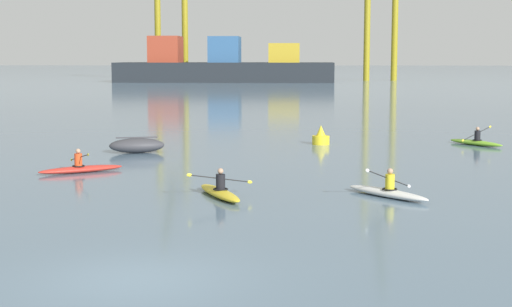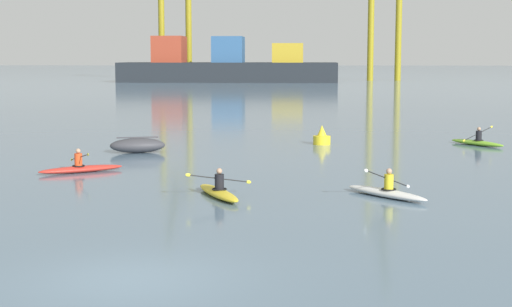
{
  "view_description": "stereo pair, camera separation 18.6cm",
  "coord_description": "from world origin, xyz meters",
  "px_view_note": "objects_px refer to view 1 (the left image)",
  "views": [
    {
      "loc": [
        3.27,
        -15.22,
        4.52
      ],
      "look_at": [
        1.6,
        16.28,
        0.6
      ],
      "focal_mm": 54.66,
      "sensor_mm": 36.0,
      "label": 1
    },
    {
      "loc": [
        3.45,
        -15.21,
        4.52
      ],
      "look_at": [
        1.6,
        16.28,
        0.6
      ],
      "focal_mm": 54.66,
      "sensor_mm": 36.0,
      "label": 2
    }
  ],
  "objects_px": {
    "container_barge": "(223,67)",
    "kayak_yellow": "(220,192)",
    "gantry_crane_west": "(171,1)",
    "kayak_white": "(388,192)",
    "kayak_red": "(81,168)",
    "capsized_dinghy": "(137,145)",
    "kayak_lime": "(476,142)",
    "channel_buoy": "(321,137)"
  },
  "relations": [
    {
      "from": "channel_buoy",
      "to": "kayak_yellow",
      "type": "distance_m",
      "value": 15.98
    },
    {
      "from": "container_barge",
      "to": "gantry_crane_west",
      "type": "bearing_deg",
      "value": 135.35
    },
    {
      "from": "channel_buoy",
      "to": "kayak_yellow",
      "type": "bearing_deg",
      "value": -103.53
    },
    {
      "from": "gantry_crane_west",
      "to": "kayak_red",
      "type": "xyz_separation_m",
      "value": [
        16.14,
        -122.31,
        -15.17
      ]
    },
    {
      "from": "gantry_crane_west",
      "to": "capsized_dinghy",
      "type": "height_order",
      "value": "gantry_crane_west"
    },
    {
      "from": "kayak_white",
      "to": "kayak_red",
      "type": "bearing_deg",
      "value": 157.36
    },
    {
      "from": "container_barge",
      "to": "channel_buoy",
      "type": "bearing_deg",
      "value": -81.73
    },
    {
      "from": "capsized_dinghy",
      "to": "kayak_yellow",
      "type": "height_order",
      "value": "kayak_yellow"
    },
    {
      "from": "container_barge",
      "to": "gantry_crane_west",
      "type": "distance_m",
      "value": 20.16
    },
    {
      "from": "gantry_crane_west",
      "to": "kayak_yellow",
      "type": "bearing_deg",
      "value": -80.14
    },
    {
      "from": "container_barge",
      "to": "capsized_dinghy",
      "type": "relative_size",
      "value": 13.97
    },
    {
      "from": "gantry_crane_west",
      "to": "kayak_red",
      "type": "height_order",
      "value": "gantry_crane_west"
    },
    {
      "from": "capsized_dinghy",
      "to": "kayak_red",
      "type": "relative_size",
      "value": 0.89
    },
    {
      "from": "kayak_lime",
      "to": "kayak_red",
      "type": "xyz_separation_m",
      "value": [
        -17.7,
        -10.5,
        0.0
      ]
    },
    {
      "from": "gantry_crane_west",
      "to": "kayak_lime",
      "type": "relative_size",
      "value": 9.76
    },
    {
      "from": "gantry_crane_west",
      "to": "capsized_dinghy",
      "type": "bearing_deg",
      "value": -81.63
    },
    {
      "from": "kayak_yellow",
      "to": "kayak_lime",
      "type": "distance_m",
      "value": 19.46
    },
    {
      "from": "capsized_dinghy",
      "to": "kayak_red",
      "type": "height_order",
      "value": "kayak_red"
    },
    {
      "from": "channel_buoy",
      "to": "kayak_red",
      "type": "height_order",
      "value": "channel_buoy"
    },
    {
      "from": "gantry_crane_west",
      "to": "capsized_dinghy",
      "type": "relative_size",
      "value": 10.81
    },
    {
      "from": "capsized_dinghy",
      "to": "kayak_yellow",
      "type": "distance_m",
      "value": 12.53
    },
    {
      "from": "gantry_crane_west",
      "to": "container_barge",
      "type": "bearing_deg",
      "value": -44.65
    },
    {
      "from": "container_barge",
      "to": "kayak_white",
      "type": "xyz_separation_m",
      "value": [
        16.36,
        -115.99,
        -2.61
      ]
    },
    {
      "from": "capsized_dinghy",
      "to": "kayak_lime",
      "type": "height_order",
      "value": "kayak_lime"
    },
    {
      "from": "capsized_dinghy",
      "to": "kayak_white",
      "type": "height_order",
      "value": "kayak_white"
    },
    {
      "from": "capsized_dinghy",
      "to": "kayak_white",
      "type": "xyz_separation_m",
      "value": [
        10.53,
        -11.17,
        -0.18
      ]
    },
    {
      "from": "gantry_crane_west",
      "to": "kayak_red",
      "type": "bearing_deg",
      "value": -82.48
    },
    {
      "from": "kayak_yellow",
      "to": "kayak_red",
      "type": "bearing_deg",
      "value": 139.87
    },
    {
      "from": "capsized_dinghy",
      "to": "kayak_lime",
      "type": "distance_m",
      "value": 17.28
    },
    {
      "from": "kayak_yellow",
      "to": "channel_buoy",
      "type": "bearing_deg",
      "value": 76.47
    },
    {
      "from": "container_barge",
      "to": "kayak_white",
      "type": "relative_size",
      "value": 13.2
    },
    {
      "from": "container_barge",
      "to": "kayak_white",
      "type": "bearing_deg",
      "value": -81.97
    },
    {
      "from": "kayak_lime",
      "to": "kayak_red",
      "type": "distance_m",
      "value": 20.57
    },
    {
      "from": "gantry_crane_west",
      "to": "kayak_yellow",
      "type": "xyz_separation_m",
      "value": [
        22.13,
        -127.36,
        -15.17
      ]
    },
    {
      "from": "kayak_lime",
      "to": "container_barge",
      "type": "bearing_deg",
      "value": 102.65
    },
    {
      "from": "kayak_yellow",
      "to": "kayak_lime",
      "type": "xyz_separation_m",
      "value": [
        11.7,
        15.55,
        -0.0
      ]
    },
    {
      "from": "kayak_yellow",
      "to": "gantry_crane_west",
      "type": "bearing_deg",
      "value": 99.86
    },
    {
      "from": "channel_buoy",
      "to": "kayak_yellow",
      "type": "relative_size",
      "value": 0.3
    },
    {
      "from": "capsized_dinghy",
      "to": "kayak_white",
      "type": "distance_m",
      "value": 15.35
    },
    {
      "from": "channel_buoy",
      "to": "kayak_red",
      "type": "xyz_separation_m",
      "value": [
        -9.73,
        -10.49,
        -0.19
      ]
    },
    {
      "from": "gantry_crane_west",
      "to": "channel_buoy",
      "type": "xyz_separation_m",
      "value": [
        25.87,
        -111.82,
        -14.98
      ]
    },
    {
      "from": "container_barge",
      "to": "kayak_yellow",
      "type": "relative_size",
      "value": 11.72
    }
  ]
}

